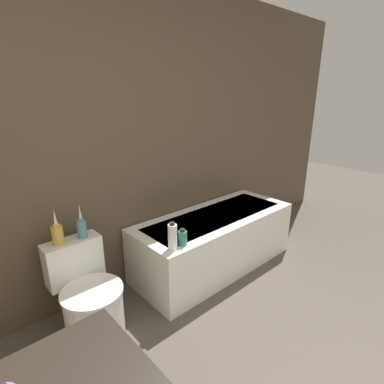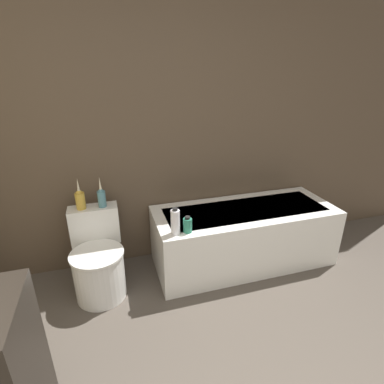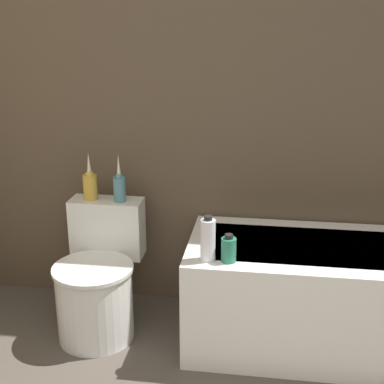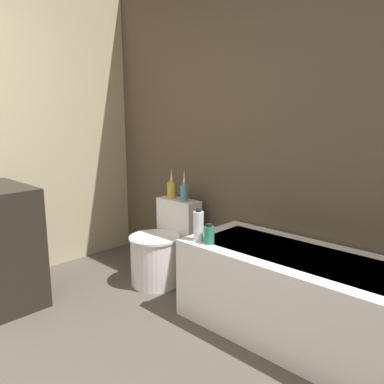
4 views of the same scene
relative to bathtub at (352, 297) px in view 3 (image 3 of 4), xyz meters
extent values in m
cube|color=brown|center=(-0.73, 0.38, 1.02)|extent=(6.40, 0.06, 2.60)
cube|color=white|center=(0.00, 0.00, 0.00)|extent=(1.67, 0.67, 0.55)
cube|color=#B7BCC6|center=(0.00, 0.00, 0.27)|extent=(1.47, 0.47, 0.01)
cylinder|color=white|center=(-1.33, -0.11, -0.08)|extent=(0.40, 0.40, 0.39)
cylinder|color=white|center=(-1.33, -0.11, 0.12)|extent=(0.42, 0.42, 0.02)
cube|color=white|center=(-1.33, 0.17, 0.24)|extent=(0.40, 0.16, 0.33)
cylinder|color=gold|center=(-1.41, 0.17, 0.47)|extent=(0.08, 0.08, 0.14)
sphere|color=gold|center=(-1.41, 0.17, 0.54)|extent=(0.05, 0.05, 0.05)
cone|color=beige|center=(-1.41, 0.17, 0.60)|extent=(0.03, 0.03, 0.12)
cylinder|color=teal|center=(-1.24, 0.16, 0.47)|extent=(0.07, 0.07, 0.14)
sphere|color=teal|center=(-1.24, 0.16, 0.54)|extent=(0.04, 0.04, 0.04)
cone|color=beige|center=(-1.24, 0.16, 0.60)|extent=(0.02, 0.02, 0.12)
cylinder|color=silver|center=(-0.72, -0.24, 0.37)|extent=(0.07, 0.07, 0.20)
cylinder|color=black|center=(-0.72, -0.24, 0.48)|extent=(0.04, 0.04, 0.02)
cylinder|color=#267259|center=(-0.62, -0.24, 0.33)|extent=(0.07, 0.07, 0.12)
cylinder|color=black|center=(-0.62, -0.24, 0.40)|extent=(0.04, 0.04, 0.02)
camera|label=1|loc=(-1.97, -1.84, 1.41)|focal=28.00mm
camera|label=2|loc=(-1.18, -2.22, 1.47)|focal=28.00mm
camera|label=3|loc=(-0.47, -2.50, 1.37)|focal=50.00mm
camera|label=4|loc=(0.94, -2.03, 1.09)|focal=35.00mm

